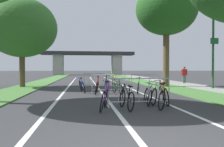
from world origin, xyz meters
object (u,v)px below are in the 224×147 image
at_px(crowd_barrier_third, 99,80).
at_px(bicycle_orange_3, 164,95).
at_px(crowd_barrier_nearest, 139,92).
at_px(bicycle_silver_2, 158,97).
at_px(bicycle_red_4, 97,87).
at_px(bicycle_green_5, 117,87).
at_px(bicycle_white_9, 148,95).
at_px(tree_left_cypress_far, 22,28).
at_px(bicycle_purple_8, 105,98).
at_px(lamppost_with_sign, 213,36).
at_px(crowd_barrier_second, 112,84).
at_px(pedestrian_strolling, 166,73).
at_px(bicycle_black_0, 127,99).
at_px(bicycle_black_10, 106,81).
at_px(bicycle_blue_1, 82,86).
at_px(tree_right_pine_near, 166,10).
at_px(pedestrian_in_red_jacket, 184,73).
at_px(bicycle_yellow_6, 116,81).
at_px(bicycle_teal_7, 138,87).

bearing_deg(crowd_barrier_third, bicycle_orange_3, -78.10).
distance_m(crowd_barrier_nearest, bicycle_silver_2, 0.72).
bearing_deg(bicycle_orange_3, bicycle_red_4, 129.54).
relative_size(bicycle_green_5, bicycle_white_9, 1.06).
xyz_separation_m(tree_left_cypress_far, bicycle_red_4, (5.28, -5.00, -4.05)).
bearing_deg(bicycle_purple_8, lamppost_with_sign, 52.71).
xyz_separation_m(crowd_barrier_second, bicycle_purple_8, (-0.92, -5.32, -0.13)).
height_order(tree_left_cypress_far, bicycle_red_4, tree_left_cypress_far).
height_order(tree_left_cypress_far, pedestrian_strolling, tree_left_cypress_far).
height_order(bicycle_black_0, bicycle_black_10, bicycle_black_10).
bearing_deg(bicycle_black_0, pedestrian_strolling, 58.61).
bearing_deg(bicycle_blue_1, crowd_barrier_second, -23.57).
xyz_separation_m(lamppost_with_sign, bicycle_silver_2, (-6.02, -6.43, -3.23)).
bearing_deg(tree_right_pine_near, bicycle_white_9, -115.34).
relative_size(bicycle_red_4, pedestrian_strolling, 1.14).
distance_m(bicycle_silver_2, bicycle_green_5, 4.71).
bearing_deg(bicycle_red_4, pedestrian_in_red_jacket, 47.60).
xyz_separation_m(crowd_barrier_nearest, crowd_barrier_second, (-0.40, 4.78, 0.00)).
distance_m(bicycle_orange_3, bicycle_white_9, 0.65).
bearing_deg(pedestrian_in_red_jacket, bicycle_black_0, -125.12).
bearing_deg(lamppost_with_sign, bicycle_white_9, -137.61).
distance_m(crowd_barrier_nearest, crowd_barrier_third, 9.60).
distance_m(bicycle_black_0, bicycle_green_5, 4.77).
bearing_deg(crowd_barrier_second, pedestrian_in_red_jacket, 41.67).
xyz_separation_m(lamppost_with_sign, pedestrian_strolling, (-0.44, 7.39, -2.68)).
relative_size(lamppost_with_sign, bicycle_yellow_6, 3.70).
bearing_deg(bicycle_green_5, bicycle_black_0, 73.82).
relative_size(crowd_barrier_nearest, bicycle_black_0, 1.42).
relative_size(bicycle_black_0, bicycle_white_9, 1.05).
height_order(bicycle_blue_1, bicycle_orange_3, bicycle_blue_1).
height_order(bicycle_teal_7, bicycle_black_10, bicycle_black_10).
xyz_separation_m(tree_left_cypress_far, bicycle_green_5, (6.38, -5.17, -4.08)).
bearing_deg(bicycle_black_0, bicycle_black_10, 82.60).
bearing_deg(tree_right_pine_near, bicycle_silver_2, -112.53).
bearing_deg(pedestrian_strolling, bicycle_purple_8, 55.68).
bearing_deg(bicycle_teal_7, bicycle_purple_8, -102.50).
distance_m(bicycle_teal_7, bicycle_black_10, 5.84).
relative_size(bicycle_black_0, bicycle_teal_7, 1.00).
distance_m(bicycle_red_4, bicycle_green_5, 1.11).
bearing_deg(bicycle_black_10, crowd_barrier_second, 92.07).
relative_size(tree_left_cypress_far, bicycle_purple_8, 3.90).
xyz_separation_m(lamppost_with_sign, pedestrian_in_red_jacket, (0.54, 5.46, -2.63)).
bearing_deg(bicycle_orange_3, bicycle_silver_2, -114.01).
relative_size(lamppost_with_sign, crowd_barrier_nearest, 2.61).
bearing_deg(crowd_barrier_third, bicycle_yellow_6, 14.39).
xyz_separation_m(bicycle_teal_7, pedestrian_strolling, (5.11, 9.09, 0.56)).
distance_m(lamppost_with_sign, bicycle_black_0, 10.21).
height_order(tree_right_pine_near, bicycle_black_0, tree_right_pine_near).
height_order(tree_left_cypress_far, bicycle_teal_7, tree_left_cypress_far).
xyz_separation_m(crowd_barrier_third, bicycle_purple_8, (-0.48, -10.10, -0.13)).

